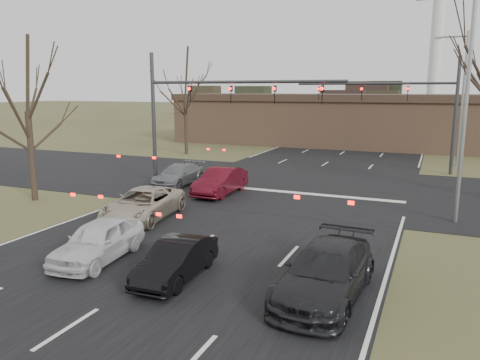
% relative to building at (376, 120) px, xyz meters
% --- Properties ---
extents(ground, '(360.00, 360.00, 0.00)m').
position_rel_building_xyz_m(ground, '(-2.00, -38.00, -2.67)').
color(ground, '#464625').
rests_on(ground, ground).
extents(road_main, '(14.00, 300.00, 0.02)m').
position_rel_building_xyz_m(road_main, '(-2.00, 22.00, -2.66)').
color(road_main, black).
rests_on(road_main, ground).
extents(road_cross, '(200.00, 14.00, 0.02)m').
position_rel_building_xyz_m(road_cross, '(-2.00, -23.00, -2.65)').
color(road_cross, black).
rests_on(road_cross, ground).
extents(building, '(42.40, 10.40, 5.30)m').
position_rel_building_xyz_m(building, '(0.00, 0.00, 0.00)').
color(building, '#906A4D').
rests_on(building, ground).
extents(mast_arm_near, '(12.12, 0.24, 8.00)m').
position_rel_building_xyz_m(mast_arm_near, '(-7.23, -25.00, 2.41)').
color(mast_arm_near, '#383A3D').
rests_on(mast_arm_near, ground).
extents(mast_arm_far, '(11.12, 0.24, 8.00)m').
position_rel_building_xyz_m(mast_arm_far, '(4.18, -15.00, 2.35)').
color(mast_arm_far, '#383A3D').
rests_on(mast_arm_far, ground).
extents(streetlight_right_near, '(2.34, 0.25, 10.00)m').
position_rel_building_xyz_m(streetlight_right_near, '(6.82, -28.00, 2.92)').
color(streetlight_right_near, gray).
rests_on(streetlight_right_near, ground).
extents(streetlight_right_far, '(2.34, 0.25, 10.00)m').
position_rel_building_xyz_m(streetlight_right_far, '(7.32, -11.00, 2.92)').
color(streetlight_right_far, gray).
rests_on(streetlight_right_far, ground).
extents(tree_left_near, '(5.10, 5.10, 8.50)m').
position_rel_building_xyz_m(tree_left_near, '(-13.50, -32.00, 3.90)').
color(tree_left_near, black).
rests_on(tree_left_near, ground).
extents(tree_left_far, '(5.70, 5.70, 9.50)m').
position_rel_building_xyz_m(tree_left_far, '(-15.00, -13.00, 4.68)').
color(tree_left_far, black).
rests_on(tree_left_far, ground).
extents(car_silver_suv, '(2.88, 5.25, 1.39)m').
position_rel_building_xyz_m(car_silver_suv, '(-6.00, -32.90, -1.97)').
color(car_silver_suv, '#BCAF98').
rests_on(car_silver_suv, ground).
extents(car_white_sedan, '(2.06, 4.25, 1.40)m').
position_rel_building_xyz_m(car_white_sedan, '(-4.41, -37.88, -1.97)').
color(car_white_sedan, silver).
rests_on(car_white_sedan, ground).
extents(car_black_hatch, '(1.46, 3.74, 1.21)m').
position_rel_building_xyz_m(car_black_hatch, '(-1.14, -38.23, -2.06)').
color(car_black_hatch, black).
rests_on(car_black_hatch, ground).
extents(car_charcoal_sedan, '(2.34, 5.16, 1.47)m').
position_rel_building_xyz_m(car_charcoal_sedan, '(3.40, -37.72, -1.93)').
color(car_charcoal_sedan, black).
rests_on(car_charcoal_sedan, ground).
extents(car_grey_ahead, '(1.84, 4.42, 1.28)m').
position_rel_building_xyz_m(car_grey_ahead, '(-8.50, -25.50, -2.03)').
color(car_grey_ahead, slate).
rests_on(car_grey_ahead, ground).
extents(car_red_ahead, '(1.56, 4.45, 1.47)m').
position_rel_building_xyz_m(car_red_ahead, '(-5.00, -26.89, -1.93)').
color(car_red_ahead, '#4B0A16').
rests_on(car_red_ahead, ground).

